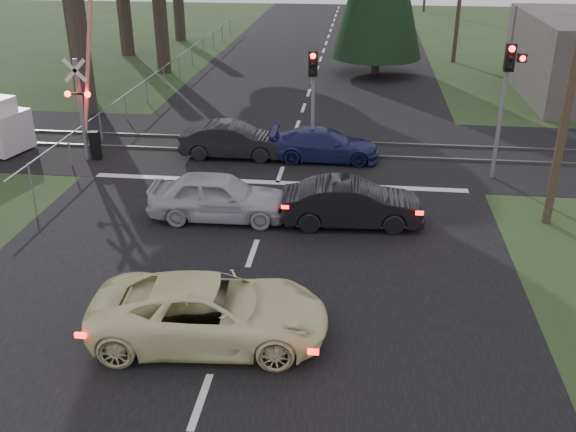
# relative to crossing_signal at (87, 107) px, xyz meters

# --- Properties ---
(ground) EXTENTS (120.00, 120.00, 0.00)m
(ground) POSITION_rel_crossing_signal_xyz_m (7.27, -9.79, -2.06)
(ground) COLOR #2A3E1C
(ground) RESTS_ON ground
(road) EXTENTS (14.00, 100.00, 0.01)m
(road) POSITION_rel_crossing_signal_xyz_m (7.27, 0.21, -2.05)
(road) COLOR black
(road) RESTS_ON ground
(rail_corridor) EXTENTS (120.00, 8.00, 0.01)m
(rail_corridor) POSITION_rel_crossing_signal_xyz_m (7.27, 2.21, -2.05)
(rail_corridor) COLOR black
(rail_corridor) RESTS_ON ground
(stop_line) EXTENTS (13.00, 0.35, 0.00)m
(stop_line) POSITION_rel_crossing_signal_xyz_m (7.27, -1.59, -2.05)
(stop_line) COLOR silver
(stop_line) RESTS_ON ground
(rail_near) EXTENTS (120.00, 0.12, 0.10)m
(rail_near) POSITION_rel_crossing_signal_xyz_m (7.27, 1.41, -2.01)
(rail_near) COLOR #59544C
(rail_near) RESTS_ON ground
(rail_far) EXTENTS (120.00, 0.12, 0.10)m
(rail_far) POSITION_rel_crossing_signal_xyz_m (7.27, 3.01, -2.01)
(rail_far) COLOR #59544C
(rail_far) RESTS_ON ground
(crossing_signal) EXTENTS (1.62, 0.38, 6.96)m
(crossing_signal) POSITION_rel_crossing_signal_xyz_m (0.00, 0.00, 0.00)
(crossing_signal) COLOR slate
(crossing_signal) RESTS_ON ground
(traffic_signal_right) EXTENTS (0.68, 0.48, 4.70)m
(traffic_signal_right) POSITION_rel_crossing_signal_xyz_m (14.82, -0.31, 1.26)
(traffic_signal_right) COLOR slate
(traffic_signal_right) RESTS_ON ground
(traffic_signal_center) EXTENTS (0.32, 0.48, 4.10)m
(traffic_signal_center) POSITION_rel_crossing_signal_xyz_m (8.27, 0.89, 0.75)
(traffic_signal_center) COLOR slate
(traffic_signal_center) RESTS_ON ground
(utility_pole_near) EXTENTS (1.80, 0.26, 9.00)m
(utility_pole_near) POSITION_rel_crossing_signal_xyz_m (15.77, -3.79, 2.67)
(utility_pole_near) COLOR #4C3D2D
(utility_pole_near) RESTS_ON ground
(fence_left) EXTENTS (0.10, 36.00, 1.20)m
(fence_left) POSITION_rel_crossing_signal_xyz_m (-0.53, 12.71, -2.06)
(fence_left) COLOR slate
(fence_left) RESTS_ON ground
(cream_coupe) EXTENTS (5.25, 2.75, 1.41)m
(cream_coupe) POSITION_rel_crossing_signal_xyz_m (7.04, -10.79, -1.35)
(cream_coupe) COLOR #F3F2AE
(cream_coupe) RESTS_ON ground
(dark_hatchback) EXTENTS (4.25, 1.75, 1.37)m
(dark_hatchback) POSITION_rel_crossing_signal_xyz_m (9.92, -4.64, -1.37)
(dark_hatchback) COLOR black
(dark_hatchback) RESTS_ON ground
(silver_car) EXTENTS (4.26, 1.81, 1.44)m
(silver_car) POSITION_rel_crossing_signal_xyz_m (5.89, -4.64, -1.34)
(silver_car) COLOR #AFB2B7
(silver_car) RESTS_ON ground
(blue_sedan) EXTENTS (4.16, 1.76, 1.20)m
(blue_sedan) POSITION_rel_crossing_signal_xyz_m (8.75, 0.96, -1.46)
(blue_sedan) COLOR navy
(blue_sedan) RESTS_ON ground
(dark_car_far) EXTENTS (4.00, 1.43, 1.31)m
(dark_car_far) POSITION_rel_crossing_signal_xyz_m (5.26, 0.89, -1.40)
(dark_car_far) COLOR black
(dark_car_far) RESTS_ON ground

